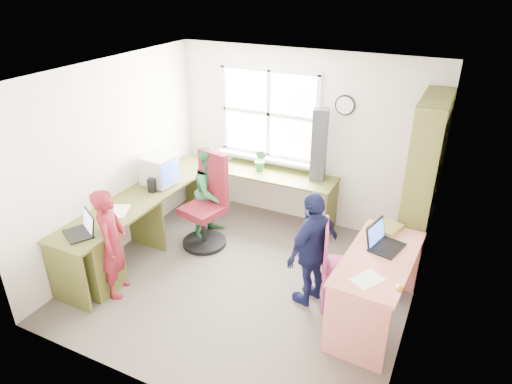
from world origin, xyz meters
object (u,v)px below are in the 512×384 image
at_px(swivel_chair, 207,206).
at_px(cd_tower, 319,145).
at_px(laptop_left, 82,229).
at_px(bookshelf, 421,191).
at_px(crt_monitor, 159,170).
at_px(person_red, 112,243).
at_px(wooden_chair, 336,262).
at_px(laptop_right, 382,241).
at_px(person_navy, 313,249).
at_px(l_desk, 138,233).
at_px(right_desk, 377,275).
at_px(person_green, 212,192).
at_px(potted_plant, 261,160).

xyz_separation_m(swivel_chair, cd_tower, (1.14, 0.96, 0.70)).
bearing_deg(laptop_left, bookshelf, 62.94).
bearing_deg(crt_monitor, person_red, -72.82).
bearing_deg(swivel_chair, wooden_chair, -1.42).
relative_size(cd_tower, person_red, 0.76).
relative_size(wooden_chair, laptop_right, 2.33).
distance_m(swivel_chair, person_navy, 1.70).
bearing_deg(bookshelf, l_desk, -153.57).
bearing_deg(swivel_chair, right_desk, -0.61).
bearing_deg(right_desk, cd_tower, 130.88).
bearing_deg(swivel_chair, person_green, 116.89).
bearing_deg(person_green, swivel_chair, -153.93).
distance_m(wooden_chair, laptop_right, 0.54).
xyz_separation_m(swivel_chair, laptop_left, (-0.65, -1.45, 0.27)).
distance_m(bookshelf, laptop_left, 3.78).
xyz_separation_m(l_desk, laptop_right, (2.75, 0.46, 0.39)).
bearing_deg(crt_monitor, person_green, 31.52).
distance_m(l_desk, bookshelf, 3.35).
height_order(bookshelf, cd_tower, bookshelf).
bearing_deg(person_green, cd_tower, -46.26).
bearing_deg(person_red, wooden_chair, -94.14).
bearing_deg(wooden_chair, person_red, -176.68).
distance_m(crt_monitor, person_green, 0.75).
relative_size(right_desk, laptop_left, 3.23).
relative_size(l_desk, crt_monitor, 7.02).
distance_m(wooden_chair, crt_monitor, 2.58).
bearing_deg(person_navy, laptop_right, 123.35).
xyz_separation_m(laptop_left, person_green, (0.60, 1.67, -0.18)).
relative_size(l_desk, potted_plant, 9.04).
bearing_deg(cd_tower, person_green, -160.25).
relative_size(bookshelf, laptop_right, 4.99).
xyz_separation_m(l_desk, cd_tower, (1.61, 1.79, 0.78)).
distance_m(l_desk, laptop_right, 2.81).
height_order(swivel_chair, laptop_left, swivel_chair).
xyz_separation_m(laptop_left, laptop_right, (2.93, 1.09, 0.04)).
distance_m(laptop_left, potted_plant, 2.53).
xyz_separation_m(cd_tower, potted_plant, (-0.80, -0.09, -0.32)).
xyz_separation_m(wooden_chair, person_navy, (-0.24, -0.05, 0.12)).
height_order(potted_plant, person_red, person_red).
relative_size(swivel_chair, person_green, 0.98).
distance_m(laptop_left, person_red, 0.34).
bearing_deg(cd_tower, bookshelf, -25.05).
bearing_deg(laptop_right, laptop_left, 124.36).
relative_size(crt_monitor, person_green, 0.33).
xyz_separation_m(right_desk, potted_plant, (-1.96, 1.43, 0.34)).
xyz_separation_m(potted_plant, person_red, (-0.72, -2.20, -0.28)).
height_order(bookshelf, swivel_chair, bookshelf).
height_order(laptop_right, person_green, person_green).
bearing_deg(person_red, crt_monitor, -12.40).
distance_m(potted_plant, person_navy, 1.90).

